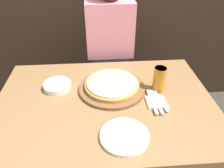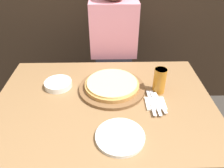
{
  "view_description": "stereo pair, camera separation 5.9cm",
  "coord_description": "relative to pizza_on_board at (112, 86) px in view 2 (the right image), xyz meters",
  "views": [
    {
      "loc": [
        -0.03,
        -0.98,
        1.57
      ],
      "look_at": [
        0.05,
        0.11,
        0.81
      ],
      "focal_mm": 35.0,
      "sensor_mm": 36.0,
      "label": 1
    },
    {
      "loc": [
        0.03,
        -0.98,
        1.57
      ],
      "look_at": [
        0.05,
        0.11,
        0.81
      ],
      "focal_mm": 35.0,
      "sensor_mm": 36.0,
      "label": 2
    }
  ],
  "objects": [
    {
      "name": "dinner_knife",
      "position": [
        0.24,
        -0.15,
        -0.01
      ],
      "size": [
        0.03,
        0.22,
        0.0
      ],
      "color": "silver",
      "rests_on": "napkin_stack"
    },
    {
      "name": "side_bowl",
      "position": [
        -0.34,
        0.04,
        -0.01
      ],
      "size": [
        0.17,
        0.17,
        0.04
      ],
      "color": "silver",
      "rests_on": "dining_table"
    },
    {
      "name": "fork",
      "position": [
        0.22,
        -0.15,
        -0.01
      ],
      "size": [
        0.02,
        0.22,
        0.0
      ],
      "color": "silver",
      "rests_on": "napkin_stack"
    },
    {
      "name": "pizza_on_board",
      "position": [
        0.0,
        0.0,
        0.0
      ],
      "size": [
        0.41,
        0.41,
        0.06
      ],
      "color": "brown",
      "rests_on": "dining_table"
    },
    {
      "name": "napkin_stack",
      "position": [
        0.24,
        -0.15,
        -0.02
      ],
      "size": [
        0.11,
        0.11,
        0.01
      ],
      "color": "white",
      "rests_on": "dining_table"
    },
    {
      "name": "spoon",
      "position": [
        0.27,
        -0.15,
        -0.01
      ],
      "size": [
        0.05,
        0.19,
        0.0
      ],
      "color": "silver",
      "rests_on": "napkin_stack"
    },
    {
      "name": "dining_table",
      "position": [
        -0.05,
        -0.11,
        -0.41
      ],
      "size": [
        1.26,
        0.9,
        0.77
      ],
      "color": "olive",
      "rests_on": "ground_plane"
    },
    {
      "name": "diner_person",
      "position": [
        0.02,
        0.53,
        -0.11
      ],
      "size": [
        0.36,
        0.2,
        1.37
      ],
      "color": "#33333D",
      "rests_on": "ground_plane"
    },
    {
      "name": "beer_glass",
      "position": [
        0.28,
        -0.03,
        0.06
      ],
      "size": [
        0.07,
        0.07,
        0.16
      ],
      "color": "#B7701E",
      "rests_on": "dining_table"
    },
    {
      "name": "dinner_plate",
      "position": [
        0.03,
        -0.39,
        -0.02
      ],
      "size": [
        0.24,
        0.24,
        0.02
      ],
      "color": "silver",
      "rests_on": "dining_table"
    }
  ]
}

